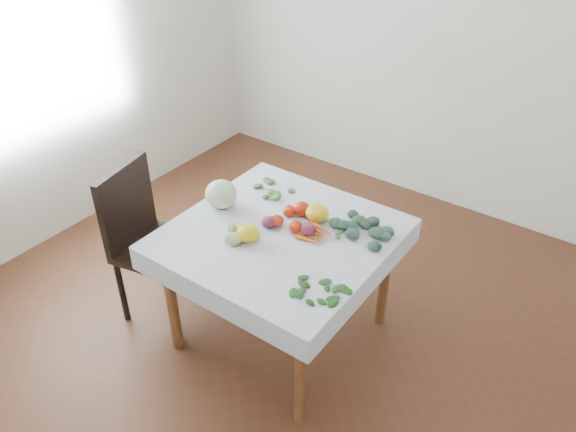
% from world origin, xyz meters
% --- Properties ---
extents(ground, '(4.00, 4.00, 0.00)m').
position_xyz_m(ground, '(0.00, 0.00, 0.00)').
color(ground, '#552D1A').
extents(back_wall, '(4.00, 0.04, 2.70)m').
position_xyz_m(back_wall, '(0.00, 2.00, 1.35)').
color(back_wall, white).
rests_on(back_wall, ground).
extents(left_wall, '(0.04, 4.00, 2.70)m').
position_xyz_m(left_wall, '(-2.00, 0.00, 1.35)').
color(left_wall, white).
rests_on(left_wall, ground).
extents(table, '(1.00, 1.00, 0.75)m').
position_xyz_m(table, '(0.00, 0.00, 0.65)').
color(table, brown).
rests_on(table, ground).
extents(tablecloth, '(1.12, 1.12, 0.01)m').
position_xyz_m(tablecloth, '(0.00, 0.00, 0.75)').
color(tablecloth, white).
rests_on(tablecloth, table).
extents(chair, '(0.53, 0.53, 0.98)m').
position_xyz_m(chair, '(-0.80, -0.26, 0.56)').
color(chair, black).
rests_on(chair, ground).
extents(cabbage, '(0.21, 0.21, 0.16)m').
position_xyz_m(cabbage, '(-0.43, 0.01, 0.84)').
color(cabbage, beige).
rests_on(cabbage, tablecloth).
extents(tomato_a, '(0.09, 0.09, 0.06)m').
position_xyz_m(tomato_a, '(-0.05, 0.16, 0.79)').
color(tomato_a, red).
rests_on(tomato_a, tablecloth).
extents(tomato_b, '(0.12, 0.12, 0.08)m').
position_xyz_m(tomato_b, '(-0.00, 0.21, 0.80)').
color(tomato_b, red).
rests_on(tomato_b, tablecloth).
extents(tomato_c, '(0.08, 0.08, 0.06)m').
position_xyz_m(tomato_c, '(-0.05, 0.04, 0.79)').
color(tomato_c, red).
rests_on(tomato_c, tablecloth).
extents(tomato_d, '(0.07, 0.07, 0.06)m').
position_xyz_m(tomato_d, '(0.06, 0.05, 0.79)').
color(tomato_d, red).
rests_on(tomato_d, tablecloth).
extents(heirloom_back, '(0.16, 0.16, 0.09)m').
position_xyz_m(heirloom_back, '(0.09, 0.22, 0.80)').
color(heirloom_back, gold).
rests_on(heirloom_back, tablecloth).
extents(heirloom_front, '(0.16, 0.16, 0.09)m').
position_xyz_m(heirloom_front, '(-0.10, -0.15, 0.80)').
color(heirloom_front, gold).
rests_on(heirloom_front, tablecloth).
extents(onion_a, '(0.09, 0.09, 0.07)m').
position_xyz_m(onion_a, '(-0.08, 0.01, 0.79)').
color(onion_a, '#50172D').
rests_on(onion_a, tablecloth).
extents(onion_b, '(0.11, 0.11, 0.07)m').
position_xyz_m(onion_b, '(0.13, 0.07, 0.79)').
color(onion_b, '#50172D').
rests_on(onion_b, tablecloth).
extents(tomatillo_cluster, '(0.16, 0.13, 0.05)m').
position_xyz_m(tomatillo_cluster, '(-0.18, -0.18, 0.78)').
color(tomatillo_cluster, '#A2B96A').
rests_on(tomatillo_cluster, tablecloth).
extents(carrot_bunch, '(0.19, 0.18, 0.03)m').
position_xyz_m(carrot_bunch, '(0.18, 0.08, 0.77)').
color(carrot_bunch, '#F75B1B').
rests_on(carrot_bunch, tablecloth).
extents(kale_bunch, '(0.31, 0.30, 0.04)m').
position_xyz_m(kale_bunch, '(0.35, 0.27, 0.78)').
color(kale_bunch, '#31513D').
rests_on(kale_bunch, tablecloth).
extents(basil_bunch, '(0.25, 0.22, 0.01)m').
position_xyz_m(basil_bunch, '(0.43, -0.30, 0.76)').
color(basil_bunch, '#24571B').
rests_on(basil_bunch, tablecloth).
extents(dill_bunch, '(0.24, 0.17, 0.02)m').
position_xyz_m(dill_bunch, '(-0.30, 0.31, 0.77)').
color(dill_bunch, '#53883E').
rests_on(dill_bunch, tablecloth).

